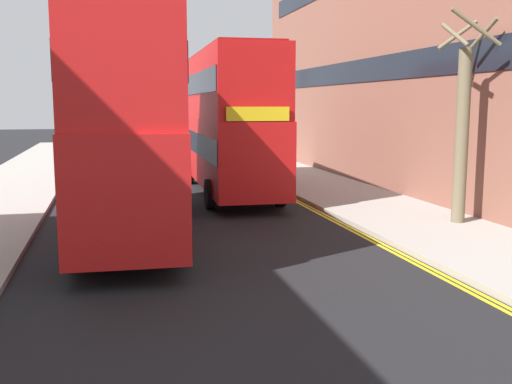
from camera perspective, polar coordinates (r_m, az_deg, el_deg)
sidewalk_right at (r=19.28m, az=13.91°, el=-2.34°), size 4.00×80.00×0.14m
kerb_line_outer at (r=16.62m, az=10.67°, el=-4.18°), size 0.10×56.00×0.01m
kerb_line_inner at (r=16.55m, az=10.16°, el=-4.22°), size 0.10×56.00×0.01m
double_decker_bus_away at (r=16.70m, az=-12.28°, el=6.32°), size 3.13×10.90×5.64m
double_decker_bus_oncoming at (r=23.81m, az=-2.63°, el=7.08°), size 3.02×10.87×5.64m
street_tree_near at (r=18.23m, az=19.21°, el=5.91°), size 1.55×1.61×6.05m
street_tree_mid at (r=39.72m, az=-1.09°, el=7.95°), size 1.79×1.75×6.80m
townhouse_terrace_right at (r=30.27m, az=18.45°, el=13.80°), size 10.08×28.00×13.27m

